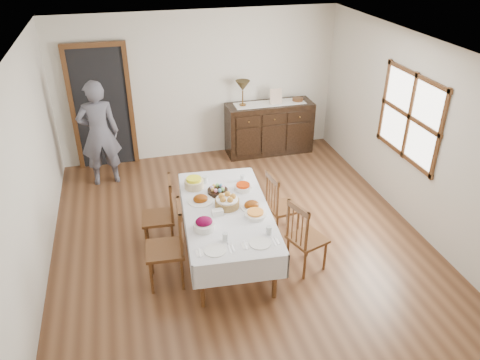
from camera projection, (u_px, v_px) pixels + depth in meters
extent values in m
plane|color=brown|center=(242.00, 244.00, 6.39)|extent=(6.00, 6.00, 0.00)
cube|color=white|center=(242.00, 53.00, 5.12)|extent=(5.00, 6.00, 0.02)
cube|color=silver|center=(199.00, 86.00, 8.29)|extent=(5.00, 0.02, 2.60)
cube|color=silver|center=(353.00, 347.00, 3.22)|extent=(5.00, 0.02, 2.60)
cube|color=silver|center=(25.00, 184.00, 5.21)|extent=(0.02, 6.00, 2.60)
cube|color=silver|center=(421.00, 138.00, 6.30)|extent=(0.02, 6.00, 2.60)
cube|color=white|center=(410.00, 117.00, 6.46)|extent=(0.02, 1.30, 1.10)
cube|color=#543118|center=(410.00, 117.00, 6.46)|extent=(0.03, 1.46, 1.26)
cube|color=black|center=(102.00, 109.00, 8.01)|extent=(0.90, 0.06, 2.10)
cube|color=#543118|center=(102.00, 109.00, 7.99)|extent=(1.04, 0.08, 2.18)
cube|color=silver|center=(226.00, 210.00, 5.85)|extent=(1.17, 2.11, 0.04)
cylinder|color=#543118|center=(202.00, 284.00, 5.21)|extent=(0.06, 0.06, 0.66)
cylinder|color=#543118|center=(275.00, 275.00, 5.34)|extent=(0.06, 0.06, 0.66)
cylinder|color=#543118|center=(189.00, 202.00, 6.73)|extent=(0.06, 0.06, 0.66)
cylinder|color=#543118|center=(246.00, 196.00, 6.86)|extent=(0.06, 0.06, 0.66)
cube|color=silver|center=(185.00, 223.00, 5.84)|extent=(0.17, 2.08, 0.32)
cube|color=silver|center=(267.00, 215.00, 6.00)|extent=(0.17, 2.08, 0.32)
cube|color=silver|center=(241.00, 272.00, 5.03)|extent=(1.06, 0.10, 0.32)
cube|color=silver|center=(216.00, 180.00, 6.81)|extent=(1.06, 0.10, 0.32)
cube|color=#543118|center=(165.00, 250.00, 5.50)|extent=(0.48, 0.48, 0.04)
cylinder|color=#543118|center=(151.00, 259.00, 5.75)|extent=(0.04, 0.04, 0.46)
cylinder|color=#543118|center=(151.00, 278.00, 5.44)|extent=(0.04, 0.04, 0.46)
cylinder|color=#543118|center=(180.00, 255.00, 5.81)|extent=(0.04, 0.04, 0.46)
cylinder|color=#543118|center=(182.00, 274.00, 5.50)|extent=(0.04, 0.04, 0.46)
cylinder|color=#543118|center=(179.00, 218.00, 5.55)|extent=(0.04, 0.04, 0.59)
cylinder|color=#543118|center=(182.00, 237.00, 5.23)|extent=(0.04, 0.04, 0.59)
cube|color=#543118|center=(179.00, 209.00, 5.27)|extent=(0.08, 0.43, 0.08)
cylinder|color=#543118|center=(180.00, 224.00, 5.48)|extent=(0.02, 0.02, 0.49)
cylinder|color=#543118|center=(181.00, 229.00, 5.40)|extent=(0.02, 0.02, 0.49)
cylinder|color=#543118|center=(181.00, 234.00, 5.32)|extent=(0.02, 0.02, 0.49)
cube|color=#543118|center=(158.00, 218.00, 6.15)|extent=(0.45, 0.45, 0.04)
cylinder|color=#543118|center=(147.00, 226.00, 6.38)|extent=(0.04, 0.04, 0.43)
cylinder|color=#543118|center=(147.00, 241.00, 6.09)|extent=(0.04, 0.04, 0.43)
cylinder|color=#543118|center=(171.00, 224.00, 6.44)|extent=(0.04, 0.04, 0.43)
cylinder|color=#543118|center=(173.00, 238.00, 6.15)|extent=(0.04, 0.04, 0.43)
cylinder|color=#543118|center=(170.00, 191.00, 6.20)|extent=(0.04, 0.04, 0.56)
cylinder|color=#543118|center=(172.00, 206.00, 5.89)|extent=(0.04, 0.04, 0.56)
cube|color=#543118|center=(169.00, 182.00, 5.93)|extent=(0.07, 0.40, 0.08)
cylinder|color=#543118|center=(171.00, 196.00, 6.13)|extent=(0.02, 0.02, 0.46)
cylinder|color=#543118|center=(171.00, 200.00, 6.06)|extent=(0.02, 0.02, 0.46)
cylinder|color=#543118|center=(171.00, 203.00, 5.98)|extent=(0.02, 0.02, 0.46)
cube|color=#543118|center=(307.00, 239.00, 5.76)|extent=(0.52, 0.52, 0.04)
cylinder|color=#543118|center=(325.00, 256.00, 5.83)|extent=(0.03, 0.03, 0.42)
cylinder|color=#543118|center=(308.00, 243.00, 6.07)|extent=(0.03, 0.03, 0.42)
cylinder|color=#543118|center=(305.00, 265.00, 5.67)|extent=(0.03, 0.03, 0.42)
cylinder|color=#543118|center=(288.00, 251.00, 5.91)|extent=(0.03, 0.03, 0.42)
cylinder|color=#543118|center=(307.00, 233.00, 5.41)|extent=(0.04, 0.04, 0.54)
cylinder|color=#543118|center=(288.00, 219.00, 5.67)|extent=(0.04, 0.04, 0.54)
cube|color=#543118|center=(298.00, 209.00, 5.43)|extent=(0.16, 0.38, 0.08)
cylinder|color=#543118|center=(302.00, 230.00, 5.49)|extent=(0.02, 0.02, 0.45)
cylinder|color=#543118|center=(297.00, 227.00, 5.55)|extent=(0.02, 0.02, 0.45)
cylinder|color=#543118|center=(292.00, 223.00, 5.61)|extent=(0.02, 0.02, 0.45)
cube|color=#543118|center=(283.00, 207.00, 6.42)|extent=(0.44, 0.44, 0.04)
cylinder|color=#543118|center=(298.00, 224.00, 6.45)|extent=(0.03, 0.03, 0.40)
cylinder|color=#543118|center=(288.00, 213.00, 6.71)|extent=(0.03, 0.03, 0.40)
cylinder|color=#543118|center=(277.00, 229.00, 6.34)|extent=(0.03, 0.03, 0.40)
cylinder|color=#543118|center=(267.00, 217.00, 6.60)|extent=(0.03, 0.03, 0.40)
cylinder|color=#543118|center=(278.00, 200.00, 6.10)|extent=(0.04, 0.04, 0.53)
cylinder|color=#543118|center=(267.00, 188.00, 6.37)|extent=(0.04, 0.04, 0.53)
cube|color=#543118|center=(273.00, 179.00, 6.12)|extent=(0.08, 0.38, 0.08)
cylinder|color=#543118|center=(275.00, 198.00, 6.17)|extent=(0.02, 0.02, 0.43)
cylinder|color=#543118|center=(272.00, 195.00, 6.24)|extent=(0.02, 0.02, 0.43)
cylinder|color=#543118|center=(269.00, 192.00, 6.31)|extent=(0.02, 0.02, 0.43)
cube|color=black|center=(269.00, 128.00, 8.73)|extent=(1.59, 0.53, 0.96)
cube|color=black|center=(248.00, 121.00, 8.25)|extent=(0.45, 0.02, 0.19)
sphere|color=brown|center=(249.00, 122.00, 8.23)|extent=(0.03, 0.03, 0.03)
cube|color=black|center=(274.00, 119.00, 8.36)|extent=(0.45, 0.02, 0.19)
sphere|color=brown|center=(275.00, 119.00, 8.34)|extent=(0.03, 0.03, 0.03)
cube|color=black|center=(299.00, 117.00, 8.46)|extent=(0.45, 0.02, 0.19)
sphere|color=brown|center=(300.00, 117.00, 8.44)|extent=(0.03, 0.03, 0.03)
imported|color=#565562|center=(99.00, 130.00, 7.46)|extent=(0.62, 0.43, 1.88)
cylinder|color=brown|center=(227.00, 203.00, 5.86)|extent=(0.31, 0.31, 0.10)
cylinder|color=white|center=(227.00, 199.00, 5.84)|extent=(0.28, 0.28, 0.02)
sphere|color=#B87D2E|center=(233.00, 196.00, 5.84)|extent=(0.08, 0.08, 0.08)
sphere|color=#B87D2E|center=(227.00, 194.00, 5.89)|extent=(0.08, 0.08, 0.08)
sphere|color=#B87D2E|center=(221.00, 196.00, 5.85)|extent=(0.08, 0.08, 0.08)
sphere|color=#B87D2E|center=(223.00, 200.00, 5.77)|extent=(0.08, 0.08, 0.08)
sphere|color=#B87D2E|center=(230.00, 200.00, 5.76)|extent=(0.08, 0.08, 0.08)
cylinder|color=black|center=(218.00, 191.00, 6.16)|extent=(0.27, 0.27, 0.05)
ellipsoid|color=pink|center=(223.00, 187.00, 6.15)|extent=(0.05, 0.05, 0.06)
ellipsoid|color=#5CA7D5|center=(221.00, 186.00, 6.19)|extent=(0.05, 0.05, 0.06)
ellipsoid|color=#8BE072|center=(217.00, 185.00, 6.20)|extent=(0.05, 0.05, 0.06)
ellipsoid|color=gold|center=(214.00, 186.00, 6.18)|extent=(0.05, 0.05, 0.06)
ellipsoid|color=#C696E2|center=(212.00, 188.00, 6.14)|extent=(0.05, 0.05, 0.06)
ellipsoid|color=#D9A951|center=(213.00, 190.00, 6.10)|extent=(0.05, 0.05, 0.06)
ellipsoid|color=pink|center=(216.00, 191.00, 6.07)|extent=(0.05, 0.05, 0.06)
ellipsoid|color=#5CA7D5|center=(220.00, 191.00, 6.08)|extent=(0.05, 0.05, 0.06)
ellipsoid|color=#8BE072|center=(223.00, 189.00, 6.11)|extent=(0.05, 0.05, 0.06)
cylinder|color=white|center=(201.00, 201.00, 6.00)|extent=(0.33, 0.33, 0.01)
ellipsoid|color=#702F06|center=(200.00, 199.00, 5.98)|extent=(0.19, 0.16, 0.11)
cylinder|color=white|center=(252.00, 207.00, 5.87)|extent=(0.28, 0.28, 0.01)
ellipsoid|color=#702F06|center=(252.00, 205.00, 5.85)|extent=(0.19, 0.16, 0.11)
cylinder|color=white|center=(204.00, 226.00, 5.44)|extent=(0.26, 0.26, 0.08)
ellipsoid|color=#5E022B|center=(204.00, 222.00, 5.41)|extent=(0.20, 0.17, 0.11)
cylinder|color=white|center=(243.00, 188.00, 6.24)|extent=(0.23, 0.23, 0.06)
cylinder|color=red|center=(243.00, 185.00, 6.22)|extent=(0.18, 0.18, 0.03)
cylinder|color=beige|center=(194.00, 184.00, 6.28)|extent=(0.26, 0.26, 0.11)
cylinder|color=yellow|center=(194.00, 179.00, 6.24)|extent=(0.20, 0.20, 0.04)
cylinder|color=white|center=(255.00, 215.00, 5.68)|extent=(0.27, 0.27, 0.05)
cylinder|color=orange|center=(255.00, 212.00, 5.66)|extent=(0.20, 0.20, 0.02)
cube|color=white|center=(217.00, 212.00, 5.71)|extent=(0.15, 0.10, 0.07)
cylinder|color=white|center=(215.00, 250.00, 5.10)|extent=(0.25, 0.25, 0.01)
cube|color=white|center=(200.00, 253.00, 5.06)|extent=(0.09, 0.13, 0.01)
cube|color=silver|center=(200.00, 252.00, 5.06)|extent=(0.03, 0.16, 0.01)
cube|color=silver|center=(229.00, 248.00, 5.13)|extent=(0.03, 0.18, 0.01)
cube|color=silver|center=(233.00, 248.00, 5.14)|extent=(0.03, 0.14, 0.01)
cylinder|color=silver|center=(225.00, 237.00, 5.24)|extent=(0.07, 0.07, 0.10)
cylinder|color=white|center=(260.00, 243.00, 5.21)|extent=(0.25, 0.25, 0.01)
cube|color=white|center=(245.00, 246.00, 5.17)|extent=(0.09, 0.13, 0.01)
cube|color=silver|center=(245.00, 245.00, 5.17)|extent=(0.03, 0.16, 0.01)
cube|color=silver|center=(274.00, 241.00, 5.25)|extent=(0.03, 0.18, 0.01)
cube|color=silver|center=(277.00, 241.00, 5.26)|extent=(0.03, 0.14, 0.01)
cylinder|color=silver|center=(269.00, 230.00, 5.35)|extent=(0.07, 0.07, 0.10)
cylinder|color=silver|center=(205.00, 180.00, 6.40)|extent=(0.07, 0.07, 0.09)
cylinder|color=silver|center=(243.00, 178.00, 6.45)|extent=(0.07, 0.07, 0.09)
cube|color=white|center=(270.00, 103.00, 8.50)|extent=(1.30, 0.35, 0.01)
cylinder|color=brown|center=(243.00, 105.00, 8.40)|extent=(0.12, 0.12, 0.03)
cylinder|color=brown|center=(243.00, 97.00, 8.33)|extent=(0.02, 0.02, 0.25)
cone|color=#41361C|center=(243.00, 86.00, 8.23)|extent=(0.26, 0.26, 0.18)
cube|color=#C9AB94|center=(276.00, 97.00, 8.41)|extent=(0.22, 0.08, 0.28)
cylinder|color=#543118|center=(298.00, 100.00, 8.60)|extent=(0.20, 0.20, 0.06)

